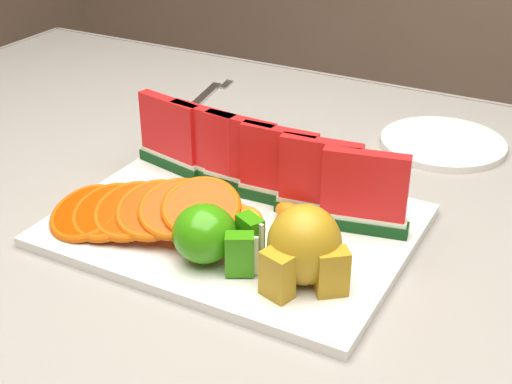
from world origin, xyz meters
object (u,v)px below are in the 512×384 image
at_px(pear_cluster, 304,248).
at_px(fork, 202,99).
at_px(side_plate, 443,143).
at_px(apple_cluster, 211,235).
at_px(platter, 235,225).

relative_size(pear_cluster, fork, 0.49).
relative_size(pear_cluster, side_plate, 0.42).
distance_m(pear_cluster, fork, 0.55).
bearing_deg(apple_cluster, fork, 123.28).
bearing_deg(apple_cluster, pear_cluster, 8.85).
relative_size(platter, apple_cluster, 4.01).
distance_m(platter, fork, 0.42).
relative_size(apple_cluster, fork, 0.51).
bearing_deg(platter, apple_cluster, -76.71).
bearing_deg(side_plate, fork, -178.51).
height_order(pear_cluster, side_plate, pear_cluster).
distance_m(platter, side_plate, 0.38).
distance_m(pear_cluster, side_plate, 0.42).
bearing_deg(apple_cluster, side_plate, 72.95).
xyz_separation_m(side_plate, fork, (-0.41, -0.01, -0.00)).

